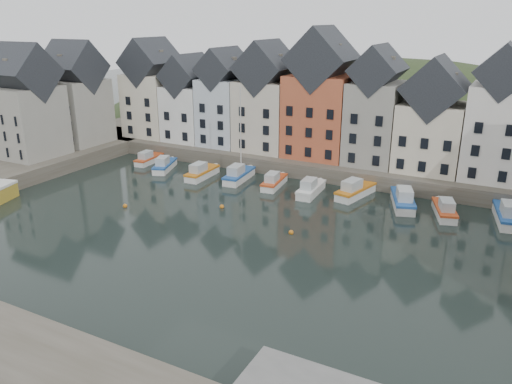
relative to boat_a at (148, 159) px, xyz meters
The scene contains 16 objects.
ground 30.17m from the boat_a, 38.80° to the right, with size 260.00×260.00×0.00m, color black.
far_quay 26.00m from the boat_a, 25.28° to the left, with size 90.00×16.00×2.00m, color #4D483B.
hillside 47.70m from the boat_a, 57.62° to the left, with size 153.60×70.40×64.00m.
far_terrace 29.40m from the boat_a, 18.81° to the left, with size 72.37×8.16×17.78m.
left_terrace 15.91m from the boat_a, 156.63° to the right, with size 7.65×17.00×15.69m.
mooring_buoys 23.76m from the boat_a, 34.82° to the right, with size 20.50×5.50×0.50m.
boat_a is the anchor object (origin of this frame).
boat_b 4.76m from the boat_a, 22.59° to the right, with size 3.80×6.37×2.34m.
boat_c 11.36m from the boat_a, 12.25° to the right, with size 2.18×6.40×2.43m.
boat_d 16.24m from the boat_a, ahead, with size 2.66×6.79×12.67m.
boat_e 21.57m from the boat_a, ahead, with size 2.51×6.06×2.26m.
boat_f 26.87m from the boat_a, ahead, with size 2.28×6.35×2.40m.
boat_g 31.89m from the boat_a, ahead, with size 3.55×7.01×2.58m.
boat_h 37.82m from the boat_a, ahead, with size 4.28×7.36×2.70m.
boat_i 42.53m from the boat_a, ahead, with size 3.61×6.33×2.32m.
boat_j 48.68m from the boat_a, ahead, with size 3.34×7.27×2.69m.
Camera 1 is at (24.28, -37.56, 20.61)m, focal length 35.00 mm.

